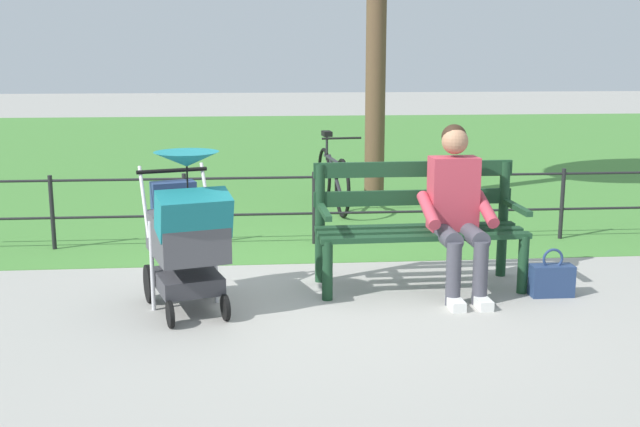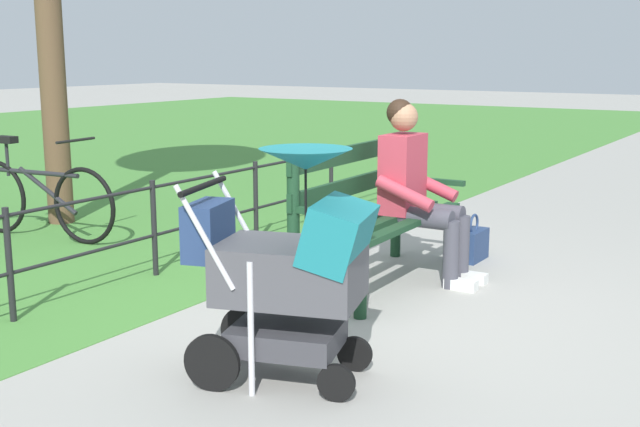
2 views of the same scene
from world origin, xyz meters
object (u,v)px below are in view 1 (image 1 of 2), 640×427
at_px(stroller, 187,230).
at_px(handbag, 552,280).
at_px(park_bench, 418,219).
at_px(person_on_bench, 457,205).
at_px(bicycle, 333,178).

relative_size(stroller, handbag, 3.11).
bearing_deg(handbag, park_bench, -22.09).
distance_m(park_bench, handbag, 1.10).
xyz_separation_m(park_bench, stroller, (1.74, 0.52, 0.07)).
distance_m(stroller, handbag, 2.74).
relative_size(person_on_bench, handbag, 3.45).
bearing_deg(bicycle, stroller, 68.85).
xyz_separation_m(handbag, bicycle, (1.30, -3.48, 0.24)).
height_order(stroller, handbag, stroller).
relative_size(park_bench, bicycle, 0.98).
bearing_deg(person_on_bench, stroller, 8.38).
bearing_deg(person_on_bench, bicycle, -79.81).
xyz_separation_m(park_bench, handbag, (-0.95, 0.39, -0.40)).
height_order(person_on_bench, handbag, person_on_bench).
relative_size(park_bench, person_on_bench, 1.27).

